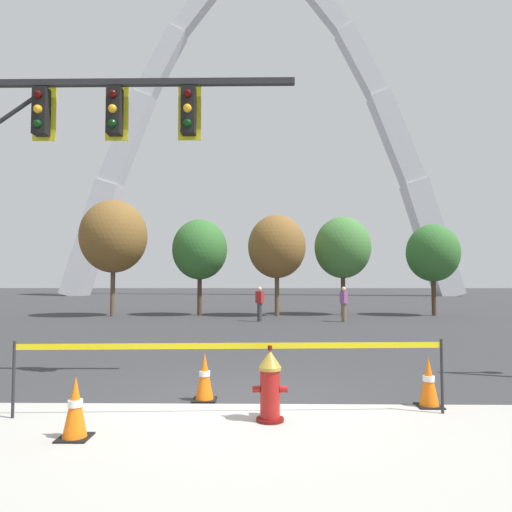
% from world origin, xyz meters
% --- Properties ---
extents(ground_plane, '(240.00, 240.00, 0.00)m').
position_xyz_m(ground_plane, '(0.00, 0.00, 0.00)').
color(ground_plane, '#333335').
extents(fire_hydrant, '(0.46, 0.48, 0.99)m').
position_xyz_m(fire_hydrant, '(0.40, -0.92, 0.47)').
color(fire_hydrant, '#5E0F0D').
rests_on(fire_hydrant, ground).
extents(caution_tape_barrier, '(5.89, 0.35, 1.03)m').
position_xyz_m(caution_tape_barrier, '(-0.13, -0.69, 0.72)').
color(caution_tape_barrier, '#232326').
rests_on(caution_tape_barrier, ground).
extents(traffic_cone_by_hydrant, '(0.36, 0.36, 0.73)m').
position_xyz_m(traffic_cone_by_hydrant, '(2.73, -0.18, 0.36)').
color(traffic_cone_by_hydrant, black).
rests_on(traffic_cone_by_hydrant, ground).
extents(traffic_cone_mid_sidewalk, '(0.36, 0.36, 0.73)m').
position_xyz_m(traffic_cone_mid_sidewalk, '(-0.60, 0.13, 0.36)').
color(traffic_cone_mid_sidewalk, black).
rests_on(traffic_cone_mid_sidewalk, ground).
extents(traffic_cone_curb_edge, '(0.36, 0.36, 0.73)m').
position_xyz_m(traffic_cone_curb_edge, '(-1.89, -1.64, 0.36)').
color(traffic_cone_curb_edge, black).
rests_on(traffic_cone_curb_edge, ground).
extents(traffic_signal_gantry, '(7.82, 0.44, 6.00)m').
position_xyz_m(traffic_signal_gantry, '(-4.32, 1.45, 4.40)').
color(traffic_signal_gantry, '#232326').
rests_on(traffic_signal_gantry, ground).
extents(monument_arch, '(50.95, 2.99, 44.63)m').
position_xyz_m(monument_arch, '(0.00, 52.29, 19.55)').
color(monument_arch, silver).
rests_on(monument_arch, ground).
extents(tree_far_left, '(3.53, 3.53, 6.17)m').
position_xyz_m(tree_far_left, '(-7.66, 17.35, 4.22)').
color(tree_far_left, brown).
rests_on(tree_far_left, ground).
extents(tree_left_mid, '(2.98, 2.98, 5.22)m').
position_xyz_m(tree_left_mid, '(-3.15, 18.04, 3.57)').
color(tree_left_mid, '#473323').
rests_on(tree_left_mid, ground).
extents(tree_center_left, '(3.09, 3.09, 5.41)m').
position_xyz_m(tree_center_left, '(1.03, 17.72, 3.70)').
color(tree_center_left, brown).
rests_on(tree_center_left, ground).
extents(tree_center_right, '(3.09, 3.09, 5.42)m').
position_xyz_m(tree_center_right, '(4.70, 18.54, 3.70)').
color(tree_center_right, '#473323').
rests_on(tree_center_right, ground).
extents(tree_right_mid, '(2.82, 2.82, 4.93)m').
position_xyz_m(tree_right_mid, '(9.49, 18.08, 3.37)').
color(tree_right_mid, '#473323').
rests_on(tree_right_mid, ground).
extents(pedestrian_walking_left, '(0.39, 0.36, 1.59)m').
position_xyz_m(pedestrian_walking_left, '(0.14, 14.30, 0.82)').
color(pedestrian_walking_left, '#38383D').
rests_on(pedestrian_walking_left, ground).
extents(pedestrian_standing_center, '(0.33, 0.39, 1.59)m').
position_xyz_m(pedestrian_standing_center, '(3.98, 14.19, 0.82)').
color(pedestrian_standing_center, brown).
rests_on(pedestrian_standing_center, ground).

